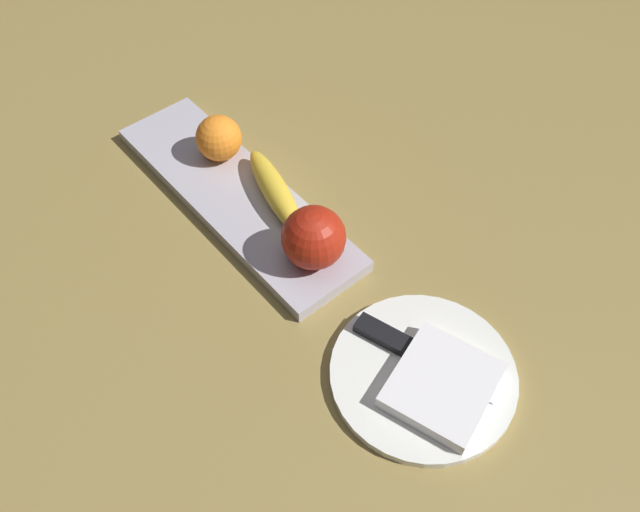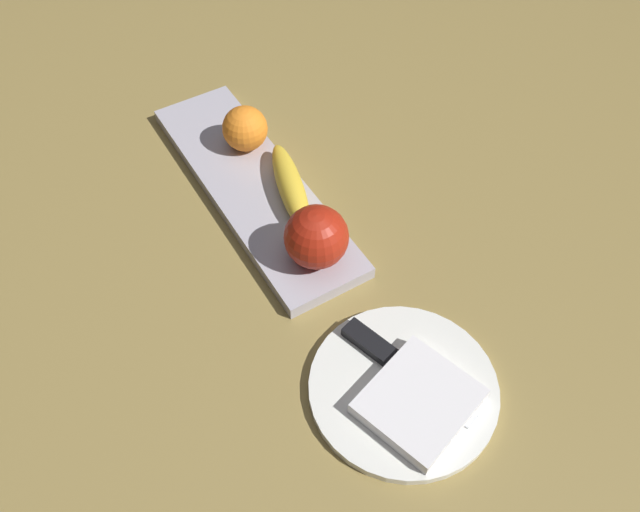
{
  "view_description": "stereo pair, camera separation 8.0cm",
  "coord_description": "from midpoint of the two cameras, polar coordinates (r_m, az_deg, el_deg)",
  "views": [
    {
      "loc": [
        0.53,
        -0.3,
        0.68
      ],
      "look_at": [
        0.15,
        0.02,
        0.05
      ],
      "focal_mm": 36.68,
      "sensor_mm": 36.0,
      "label": 1
    },
    {
      "loc": [
        0.58,
        -0.23,
        0.68
      ],
      "look_at": [
        0.15,
        0.02,
        0.05
      ],
      "focal_mm": 36.68,
      "sensor_mm": 36.0,
      "label": 2
    }
  ],
  "objects": [
    {
      "name": "ground_plane",
      "position": [
        0.92,
        -3.74,
        3.76
      ],
      "size": [
        2.4,
        2.4,
        0.0
      ],
      "primitive_type": "plane",
      "color": "olive"
    },
    {
      "name": "apple",
      "position": [
        0.81,
        2.52,
        1.49
      ],
      "size": [
        0.08,
        0.08,
        0.08
      ],
      "primitive_type": "sphere",
      "color": "#A92110",
      "rests_on": "fruit_tray"
    },
    {
      "name": "dinner_plate",
      "position": [
        0.77,
        10.32,
        -11.5
      ],
      "size": [
        0.22,
        0.22,
        0.01
      ],
      "primitive_type": "cylinder",
      "color": "white",
      "rests_on": "ground_plane"
    },
    {
      "name": "knife",
      "position": [
        0.77,
        8.88,
        -8.82
      ],
      "size": [
        0.18,
        0.07,
        0.01
      ],
      "rotation": [
        0.0,
        0.0,
        0.3
      ],
      "color": "silver",
      "rests_on": "dinner_plate"
    },
    {
      "name": "orange_near_apple",
      "position": [
        0.96,
        -4.16,
        10.9
      ],
      "size": [
        0.07,
        0.07,
        0.07
      ],
      "primitive_type": "sphere",
      "color": "orange",
      "rests_on": "fruit_tray"
    },
    {
      "name": "fruit_tray",
      "position": [
        0.94,
        -3.36,
        5.92
      ],
      "size": [
        0.43,
        0.12,
        0.02
      ],
      "primitive_type": "cube",
      "color": "#B5B0BD",
      "rests_on": "ground_plane"
    },
    {
      "name": "banana",
      "position": [
        0.9,
        -0.04,
        5.98
      ],
      "size": [
        0.17,
        0.08,
        0.03
      ],
      "primitive_type": "ellipsoid",
      "rotation": [
        0.0,
        0.0,
        2.87
      ],
      "color": "yellow",
      "rests_on": "fruit_tray"
    },
    {
      "name": "folded_napkin",
      "position": [
        0.75,
        11.77,
        -12.52
      ],
      "size": [
        0.14,
        0.14,
        0.02
      ],
      "primitive_type": "cube",
      "rotation": [
        0.0,
        0.0,
        0.3
      ],
      "color": "white",
      "rests_on": "dinner_plate"
    }
  ]
}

